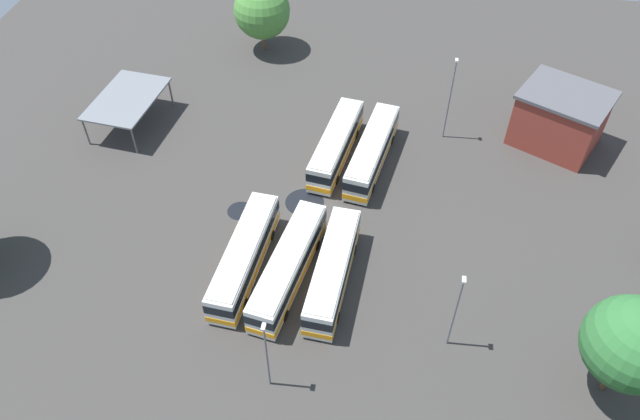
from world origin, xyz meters
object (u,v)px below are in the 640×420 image
Objects in this scene: depot_building at (560,118)px; tree_south_edge at (262,11)px; bus_row0_slot2 at (245,256)px; lamp_post_by_building at (450,97)px; tree_north_edge at (632,344)px; bus_row1_slot0 at (372,151)px; lamp_post_far_corner at (267,353)px; bus_row0_slot0 at (333,270)px; maintenance_shelter at (127,99)px; lamp_post_near_entrance at (456,310)px; bus_row1_slot1 at (336,144)px; bus_row0_slot1 at (288,266)px.

tree_south_edge is at bearing 68.56° from depot_building.
lamp_post_by_building reaches higher than bus_row0_slot2.
lamp_post_by_building is 1.01× the size of tree_north_edge.
lamp_post_far_corner is (-25.73, 5.08, 2.45)m from bus_row1_slot0.
depot_building reaches higher than bus_row1_slot0.
depot_building is at bearing -42.46° from bus_row0_slot0.
lamp_post_near_entrance is (-22.92, -34.66, 1.20)m from maintenance_shelter.
bus_row0_slot0 and bus_row1_slot1 have the same top height.
lamp_post_far_corner reaches higher than bus_row0_slot1.
maintenance_shelter is 52.51m from tree_north_edge.
bus_row0_slot0 and bus_row1_slot0 have the same top height.
lamp_post_by_building reaches higher than bus_row1_slot1.
bus_row1_slot0 is 1.47× the size of tree_south_edge.
tree_south_edge reaches higher than bus_row0_slot0.
lamp_post_near_entrance reaches higher than bus_row1_slot1.
tree_north_edge is at bearing -103.46° from bus_row0_slot2.
depot_building is 29.02m from lamp_post_near_entrance.
lamp_post_near_entrance is 11.72m from tree_north_edge.
bus_row0_slot0 is 1.27× the size of lamp_post_by_building.
bus_row1_slot1 is 1.15× the size of depot_building.
lamp_post_near_entrance is at bearing -66.83° from lamp_post_far_corner.
lamp_post_far_corner is (-26.24, 1.34, 2.45)m from bus_row1_slot1.
lamp_post_far_corner reaches higher than maintenance_shelter.
bus_row1_slot1 is 23.37m from tree_south_edge.
bus_row1_slot1 is (16.38, -1.79, -0.00)m from bus_row0_slot1.
bus_row1_slot1 is 26.39m from lamp_post_far_corner.
bus_row1_slot1 is at bearing 82.28° from bus_row1_slot0.
tree_north_edge is (3.46, -24.42, 1.81)m from lamp_post_far_corner.
lamp_post_by_building is 1.25× the size of lamp_post_far_corner.
bus_row1_slot0 is 29.81m from tree_north_edge.
tree_south_edge is (45.99, 10.64, 1.06)m from lamp_post_far_corner.
tree_south_edge is (13.55, 34.50, 2.19)m from depot_building.
lamp_post_far_corner is at bearing 98.06° from tree_north_edge.
bus_row1_slot0 is at bearing 40.97° from tree_north_edge.
lamp_post_near_entrance is at bearing -107.70° from bus_row0_slot1.
maintenance_shelter is at bearing 56.53° from lamp_post_near_entrance.
lamp_post_by_building is at bearing 1.55° from lamp_post_near_entrance.
bus_row0_slot0 is 30.49m from depot_building.
tree_south_edge is (17.51, -11.02, 2.00)m from maintenance_shelter.
tree_north_edge reaches higher than maintenance_shelter.
bus_row0_slot0 is 1.29× the size of tree_north_edge.
lamp_post_by_building is at bearing -22.71° from bus_row0_slot0.
depot_building reaches higher than bus_row1_slot1.
depot_building is at bearing -85.28° from lamp_post_by_building.
bus_row0_slot0 is at bearing -18.28° from lamp_post_far_corner.
tree_south_edge is at bearing -32.18° from maintenance_shelter.
lamp_post_near_entrance is at bearing -114.44° from bus_row0_slot0.
bus_row0_slot1 is 1.04× the size of bus_row1_slot1.
bus_row0_slot0 is at bearing 137.54° from depot_building.
bus_row0_slot0 is 0.95× the size of bus_row0_slot2.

